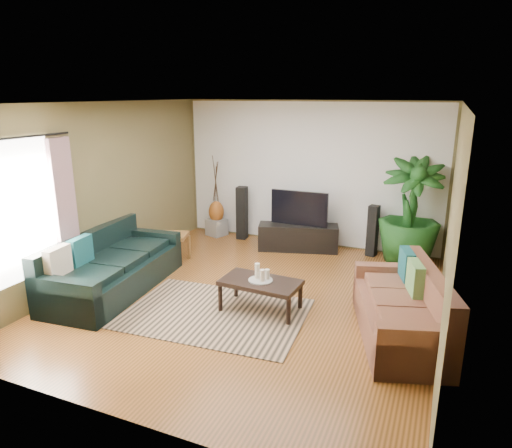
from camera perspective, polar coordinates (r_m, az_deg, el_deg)
The scene contains 27 objects.
floor at distance 6.59m, azimuth -0.69°, elevation -9.25°, with size 5.50×5.50×0.00m, color brown.
ceiling at distance 5.96m, azimuth -0.78°, elevation 14.92°, with size 5.50×5.50×0.00m, color white.
wall_back at distance 8.68m, azimuth 6.62°, elevation 6.20°, with size 5.00×5.00×0.00m, color brown.
wall_front at distance 3.90m, azimuth -17.28°, elevation -6.80°, with size 5.00×5.00×0.00m, color brown.
wall_left at distance 7.48m, azimuth -18.60°, elevation 3.89°, with size 5.50×5.50×0.00m, color brown.
wall_right at distance 5.65m, azimuth 23.17°, elevation -0.32°, with size 5.50×5.50×0.00m, color brown.
backwall_panel at distance 8.67m, azimuth 6.60°, elevation 6.19°, with size 4.90×4.90×0.00m, color white.
window_pane at distance 6.38m, azimuth -27.92°, elevation 1.31°, with size 1.80×1.80×0.00m, color white.
curtain_far at distance 6.88m, azimuth -22.64°, elevation 0.76°, with size 0.08×0.35×2.20m, color gray.
curtain_rod at distance 6.20m, azimuth -28.71°, elevation 9.33°, with size 0.03×0.03×1.90m, color black.
sofa_left at distance 7.03m, azimuth -17.31°, elevation -4.62°, with size 2.34×1.00×0.85m, color black.
sofa_right at distance 5.70m, azimuth 17.53°, elevation -9.56°, with size 1.87×0.84×0.85m, color brown.
area_rug at distance 6.18m, azimuth -5.15°, elevation -11.07°, with size 2.34×1.66×0.01m, color tan.
coffee_table at distance 6.18m, azimuth 0.57°, elevation -8.90°, with size 1.04×0.57×0.43m, color black.
candle_tray at distance 6.09m, azimuth 0.57°, elevation -7.02°, with size 0.32×0.32×0.01m, color gray.
candle_tall at distance 6.09m, azimuth 0.16°, elevation -5.87°, with size 0.07×0.07×0.21m, color beige.
candle_mid at distance 6.00m, azimuth 0.78°, elevation -6.45°, with size 0.07×0.07×0.16m, color beige.
candle_short at distance 6.08m, azimuth 1.40°, elevation -6.28°, with size 0.07×0.07×0.13m, color beige.
tv_stand at distance 8.49m, azimuth 5.28°, elevation -1.68°, with size 1.45×0.44×0.48m, color black.
television at distance 8.36m, azimuth 5.42°, elevation 1.99°, with size 1.06×0.06×0.63m, color black.
speaker_left at distance 9.06m, azimuth -1.76°, elevation 1.39°, with size 0.19×0.21×1.05m, color black.
speaker_right at distance 8.37m, azimuth 14.37°, elevation -0.82°, with size 0.17×0.18×0.92m, color black.
potted_plant at distance 8.08m, azimuth 18.71°, elevation 1.50°, with size 1.01×1.01×1.81m, color #194B19.
plant_pot at distance 8.30m, azimuth 18.23°, elevation -3.69°, with size 0.33×0.33×0.26m, color black.
pedestal at distance 9.40m, azimuth -4.94°, elevation -0.37°, with size 0.34×0.34×0.34m, color gray.
vase at distance 9.32m, azimuth -4.98°, elevation 1.54°, with size 0.31×0.31×0.43m, color #964F1B.
side_table at distance 8.03m, azimuth -10.22°, elevation -2.91°, with size 0.46×0.46×0.49m, color brown.
Camera 1 is at (2.40, -5.46, 2.82)m, focal length 32.00 mm.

